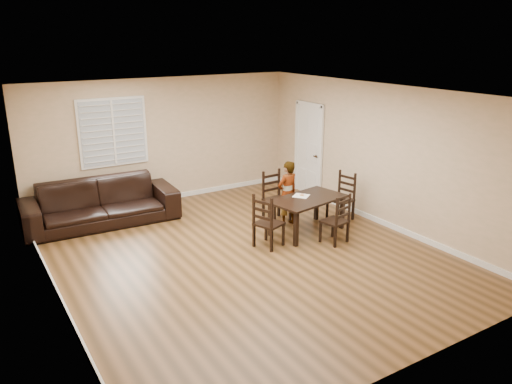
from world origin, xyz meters
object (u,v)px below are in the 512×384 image
(chair_near, at_px, (273,197))
(sofa, at_px, (101,203))
(chair_far, at_px, (340,222))
(dining_table, at_px, (307,203))
(chair_right, at_px, (344,197))
(chair_left, at_px, (265,224))
(donut, at_px, (302,195))
(child, at_px, (287,193))

(chair_near, relative_size, sofa, 0.34)
(chair_near, xyz_separation_m, chair_far, (0.29, -1.67, -0.04))
(dining_table, distance_m, chair_far, 0.78)
(dining_table, distance_m, chair_right, 1.11)
(chair_left, relative_size, donut, 10.76)
(chair_left, xyz_separation_m, child, (0.99, 0.73, 0.20))
(child, bearing_deg, chair_left, 29.49)
(chair_far, bearing_deg, chair_right, -146.47)
(chair_near, distance_m, sofa, 3.38)
(chair_right, height_order, sofa, chair_right)
(chair_left, xyz_separation_m, donut, (1.07, 0.38, 0.25))
(child, height_order, sofa, child)
(donut, bearing_deg, chair_far, -80.57)
(dining_table, xyz_separation_m, chair_near, (-0.15, 0.91, -0.13))
(dining_table, height_order, chair_near, chair_near)
(dining_table, height_order, chair_far, chair_far)
(chair_far, xyz_separation_m, chair_right, (0.94, 0.95, 0.02))
(child, xyz_separation_m, donut, (0.08, -0.35, 0.06))
(chair_near, bearing_deg, donut, -83.10)
(chair_near, relative_size, child, 0.79)
(child, bearing_deg, sofa, -39.70)
(dining_table, relative_size, chair_right, 1.61)
(sofa, bearing_deg, dining_table, -35.39)
(chair_far, height_order, sofa, chair_far)
(dining_table, relative_size, sofa, 0.53)
(chair_far, bearing_deg, chair_left, -35.32)
(chair_left, distance_m, sofa, 3.40)
(chair_left, bearing_deg, donut, -90.97)
(chair_left, distance_m, child, 1.24)
(chair_left, relative_size, chair_right, 1.01)
(chair_near, height_order, chair_far, chair_near)
(chair_right, bearing_deg, donut, -99.10)
(chair_near, relative_size, chair_far, 1.10)
(chair_near, xyz_separation_m, chair_left, (-0.93, -1.13, -0.01))
(chair_near, xyz_separation_m, child, (0.06, -0.40, 0.18))
(chair_far, relative_size, chair_right, 0.95)
(chair_left, height_order, donut, chair_left)
(chair_right, bearing_deg, child, -115.89)
(dining_table, distance_m, donut, 0.20)
(dining_table, distance_m, chair_left, 1.11)
(chair_left, xyz_separation_m, sofa, (-2.08, 2.69, -0.02))
(chair_near, relative_size, donut, 11.12)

